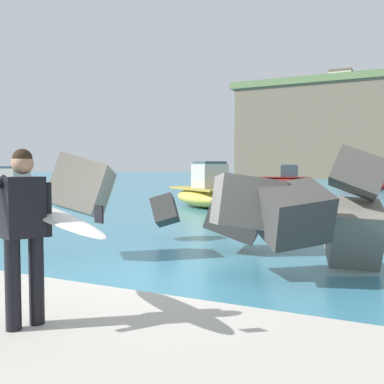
# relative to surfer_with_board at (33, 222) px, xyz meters

# --- Properties ---
(ground_plane) EXTENTS (400.00, 400.00, 0.00)m
(ground_plane) POSITION_rel_surfer_with_board_xyz_m (-0.12, 3.28, -1.28)
(ground_plane) COLOR teal
(breakwater_jetty) EXTENTS (32.86, 6.30, 2.32)m
(breakwater_jetty) POSITION_rel_surfer_with_board_xyz_m (-1.44, 4.61, -0.20)
(breakwater_jetty) COLOR gray
(breakwater_jetty) RESTS_ON ground
(surfer_with_board) EXTENTS (2.09, 1.45, 1.78)m
(surfer_with_board) POSITION_rel_surfer_with_board_xyz_m (0.00, 0.00, 0.00)
(surfer_with_board) COLOR black
(surfer_with_board) RESTS_ON walkway_path
(boat_mid_left) EXTENTS (4.92, 4.48, 2.14)m
(boat_mid_left) POSITION_rel_surfer_with_board_xyz_m (-5.00, 15.39, -0.60)
(boat_mid_left) COLOR #EAC64C
(boat_mid_left) RESTS_ON ground
(boat_mid_centre) EXTENTS (4.90, 3.41, 2.27)m
(boat_mid_centre) POSITION_rel_surfer_with_board_xyz_m (0.27, 35.56, -0.54)
(boat_mid_centre) COLOR maroon
(boat_mid_centre) RESTS_ON ground
(boat_far_left) EXTENTS (6.32, 3.25, 2.23)m
(boat_far_left) POSITION_rel_surfer_with_board_xyz_m (-8.65, 44.84, -0.59)
(boat_far_left) COLOR maroon
(boat_far_left) RESTS_ON ground
(boat_far_centre) EXTENTS (3.49, 5.97, 1.93)m
(boat_far_centre) POSITION_rel_surfer_with_board_xyz_m (-15.15, 12.96, -0.68)
(boat_far_centre) COLOR beige
(boat_far_centre) RESTS_ON ground
(mooring_buoy_middle) EXTENTS (0.44, 0.44, 0.44)m
(mooring_buoy_middle) POSITION_rel_surfer_with_board_xyz_m (-11.30, 25.90, -1.06)
(mooring_buoy_middle) COLOR #E54C1E
(mooring_buoy_middle) RESTS_ON ground
(station_building_central) EXTENTS (4.60, 7.34, 4.65)m
(station_building_central) POSITION_rel_surfer_with_board_xyz_m (-9.51, 94.65, 18.50)
(station_building_central) COLOR beige
(station_building_central) RESTS_ON headland_bluff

